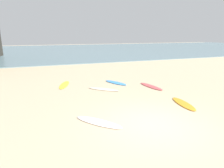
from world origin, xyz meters
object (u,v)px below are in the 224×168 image
surfboard_3 (64,85)px  surfboard_5 (116,83)px  surfboard_4 (183,104)px  surfboard_0 (103,89)px  surfboard_1 (98,122)px  surfboard_2 (151,86)px

surfboard_3 → surfboard_5: size_ratio=1.12×
surfboard_3 → surfboard_4: bearing=149.0°
surfboard_4 → surfboard_5: surfboard_5 is taller
surfboard_0 → surfboard_4: (2.97, -3.92, -0.00)m
surfboard_3 → surfboard_4: (5.17, -5.89, 0.01)m
surfboard_3 → surfboard_0: bearing=155.9°
surfboard_3 → surfboard_1: bearing=112.7°
surfboard_2 → surfboard_3: bearing=-31.7°
surfboard_0 → surfboard_1: 4.81m
surfboard_0 → surfboard_1: size_ratio=0.96×
surfboard_0 → surfboard_4: same height
surfboard_1 → surfboard_2: (4.82, 4.10, -0.00)m
surfboard_1 → surfboard_3: bearing=55.3°
surfboard_0 → surfboard_1: same height
surfboard_2 → surfboard_4: 3.51m
surfboard_0 → surfboard_2: size_ratio=0.93×
surfboard_3 → surfboard_5: (3.53, -0.67, 0.01)m
surfboard_3 → surfboard_4: size_ratio=1.10×
surfboard_0 → surfboard_5: surfboard_5 is taller
surfboard_0 → surfboard_2: 3.21m
surfboard_2 → surfboard_4: size_ratio=1.09×
surfboard_4 → surfboard_1: bearing=-163.1°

